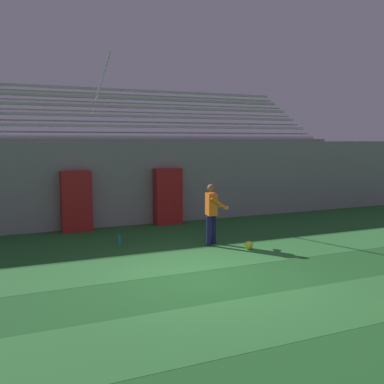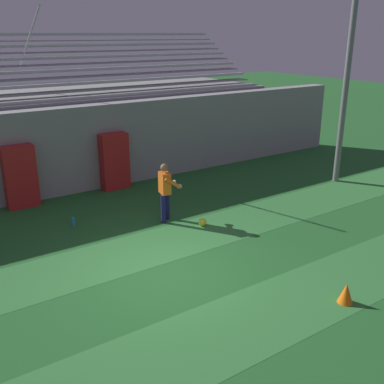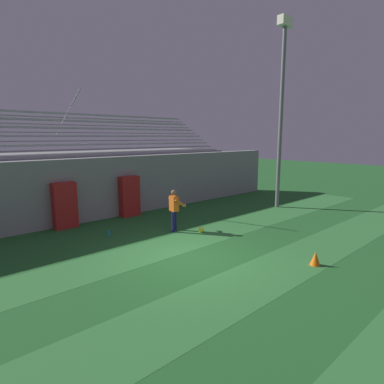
{
  "view_description": "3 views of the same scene",
  "coord_description": "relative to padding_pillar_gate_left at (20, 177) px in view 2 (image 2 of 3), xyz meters",
  "views": [
    {
      "loc": [
        -3.92,
        -8.16,
        2.84
      ],
      "look_at": [
        0.65,
        2.0,
        1.55
      ],
      "focal_mm": 42.0,
      "sensor_mm": 36.0,
      "label": 1
    },
    {
      "loc": [
        -4.4,
        -7.51,
        4.98
      ],
      "look_at": [
        2.27,
        2.4,
        0.75
      ],
      "focal_mm": 42.0,
      "sensor_mm": 36.0,
      "label": 2
    },
    {
      "loc": [
        -6.35,
        -7.01,
        3.71
      ],
      "look_at": [
        2.67,
        2.82,
        1.41
      ],
      "focal_mm": 30.0,
      "sensor_mm": 36.0,
      "label": 3
    }
  ],
  "objects": [
    {
      "name": "soccer_ball",
      "position": [
        3.67,
        -4.26,
        -0.84
      ],
      "size": [
        0.22,
        0.22,
        0.22
      ],
      "primitive_type": "sphere",
      "color": "yellow",
      "rests_on": "ground"
    },
    {
      "name": "goalkeeper",
      "position": [
        3.03,
        -3.37,
        0.01
      ],
      "size": [
        0.63,
        0.64,
        1.67
      ],
      "color": "#19194C",
      "rests_on": "ground"
    },
    {
      "name": "turf_stripe_far",
      "position": [
        1.53,
        -4.61,
        -0.94
      ],
      "size": [
        28.0,
        1.84,
        0.01
      ],
      "primitive_type": "cube",
      "color": "#337A38",
      "rests_on": "ground"
    },
    {
      "name": "ground_plane",
      "position": [
        1.53,
        -5.95,
        -0.95
      ],
      "size": [
        80.0,
        80.0,
        0.0
      ],
      "primitive_type": "plane",
      "color": "#236028"
    },
    {
      "name": "bleacher_stand",
      "position": [
        1.53,
        3.24,
        0.56
      ],
      "size": [
        18.0,
        4.75,
        5.83
      ],
      "color": "gray",
      "rests_on": "ground"
    },
    {
      "name": "traffic_cone",
      "position": [
        3.85,
        -8.85,
        -0.74
      ],
      "size": [
        0.3,
        0.3,
        0.42
      ],
      "primitive_type": "cone",
      "color": "orange",
      "rests_on": "ground"
    },
    {
      "name": "padding_pillar_gate_left",
      "position": [
        0.0,
        0.0,
        0.0
      ],
      "size": [
        0.93,
        0.44,
        1.89
      ],
      "primitive_type": "cube",
      "color": "#B21E1E",
      "rests_on": "ground"
    },
    {
      "name": "back_wall",
      "position": [
        1.53,
        0.55,
        0.45
      ],
      "size": [
        24.0,
        0.6,
        2.8
      ],
      "primitive_type": "cube",
      "color": "gray",
      "rests_on": "ground"
    },
    {
      "name": "padding_pillar_gate_right",
      "position": [
        3.06,
        0.0,
        0.0
      ],
      "size": [
        0.93,
        0.44,
        1.89
      ],
      "primitive_type": "cube",
      "color": "#B21E1E",
      "rests_on": "ground"
    },
    {
      "name": "water_bottle",
      "position": [
        0.74,
        -2.27,
        -0.83
      ],
      "size": [
        0.07,
        0.07,
        0.24
      ],
      "primitive_type": "cylinder",
      "color": "#1E8CD8",
      "rests_on": "ground"
    },
    {
      "name": "floodlight_pole",
      "position": [
        9.93,
        -3.64,
        4.93
      ],
      "size": [
        0.9,
        0.36,
        9.5
      ],
      "color": "slate",
      "rests_on": "ground"
    },
    {
      "name": "turf_stripe_mid",
      "position": [
        1.53,
        -8.28,
        -0.94
      ],
      "size": [
        28.0,
        1.84,
        0.01
      ],
      "primitive_type": "cube",
      "color": "#337A38",
      "rests_on": "ground"
    }
  ]
}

